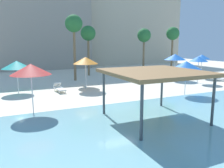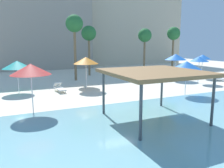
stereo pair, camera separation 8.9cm
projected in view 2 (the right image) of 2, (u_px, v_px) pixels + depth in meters
ground_plane at (122, 110)px, 13.98m from camera, size 80.00×80.00×0.00m
lagoon_water at (180, 143)px, 9.27m from camera, size 44.00×13.50×0.04m
shade_pavilion at (154, 74)px, 11.70m from camera, size 4.77×4.77×2.67m
beach_umbrella_orange_0 at (86, 60)px, 20.10m from camera, size 2.25×2.25×2.91m
beach_umbrella_teal_1 at (17, 65)px, 18.82m from camera, size 2.40×2.40×2.67m
beach_umbrella_blue_2 at (203, 57)px, 26.93m from camera, size 1.93×1.93×2.81m
beach_umbrella_blue_3 at (199, 59)px, 23.44m from camera, size 1.92×1.92×2.78m
beach_umbrella_blue_4 at (187, 65)px, 17.82m from camera, size 2.32×2.32×2.71m
beach_umbrella_red_5 at (31, 69)px, 12.89m from camera, size 2.30×2.30×2.93m
beach_umbrella_blue_6 at (176, 57)px, 25.52m from camera, size 2.44×2.44×2.95m
lounge_chair_0 at (215, 77)px, 25.42m from camera, size 1.21×1.99×0.74m
lounge_chair_2 at (60, 88)px, 19.43m from camera, size 0.76×1.94×0.74m
palm_tree_0 at (89, 34)px, 28.65m from camera, size 1.90×1.90×6.37m
palm_tree_1 at (145, 36)px, 31.52m from camera, size 1.90×1.90×6.22m
palm_tree_2 at (174, 35)px, 32.92m from camera, size 1.90×1.90×6.54m
palm_tree_3 at (74, 25)px, 24.49m from camera, size 1.90×1.90×7.20m
hotel_block_0 at (36, 17)px, 38.56m from camera, size 16.54×10.68×17.14m
hotel_block_1 at (122, 24)px, 47.86m from camera, size 22.65×10.51×16.44m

